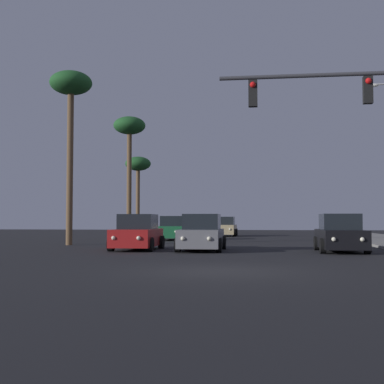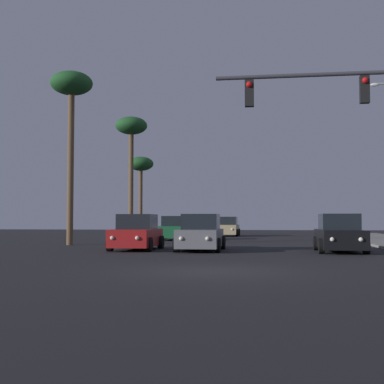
{
  "view_description": "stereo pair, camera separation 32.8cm",
  "coord_description": "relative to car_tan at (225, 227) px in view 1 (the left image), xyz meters",
  "views": [
    {
      "loc": [
        1.22,
        -14.86,
        1.42
      ],
      "look_at": [
        -2.51,
        13.36,
        2.9
      ],
      "focal_mm": 50.0,
      "sensor_mm": 36.0,
      "label": 1
    },
    {
      "loc": [
        1.55,
        -14.82,
        1.42
      ],
      "look_at": [
        -2.51,
        13.36,
        2.9
      ],
      "focal_mm": 50.0,
      "sensor_mm": 36.0,
      "label": 2
    }
  ],
  "objects": [
    {
      "name": "palm_tree_far",
      "position": [
        -8.33,
        2.31,
        5.58
      ],
      "size": [
        2.4,
        2.4,
        7.35
      ],
      "color": "brown",
      "rests_on": "ground"
    },
    {
      "name": "car_black",
      "position": [
        6.65,
        -22.25,
        0.0
      ],
      "size": [
        2.04,
        4.32,
        1.68
      ],
      "rotation": [
        0.0,
        0.0,
        3.15
      ],
      "color": "black",
      "rests_on": "ground"
    },
    {
      "name": "car_red",
      "position": [
        -2.61,
        -21.85,
        0.0
      ],
      "size": [
        2.04,
        4.33,
        1.68
      ],
      "rotation": [
        0.0,
        0.0,
        3.17
      ],
      "color": "maroon",
      "rests_on": "ground"
    },
    {
      "name": "car_tan",
      "position": [
        0.0,
        0.0,
        0.0
      ],
      "size": [
        2.04,
        4.32,
        1.68
      ],
      "rotation": [
        0.0,
        0.0,
        3.13
      ],
      "color": "tan",
      "rests_on": "ground"
    },
    {
      "name": "traffic_light_mast",
      "position": [
        7.15,
        -28.63,
        3.98
      ],
      "size": [
        7.6,
        0.36,
        6.5
      ],
      "color": "#38383D",
      "rests_on": "sidewalk_right"
    },
    {
      "name": "palm_tree_mid",
      "position": [
        -6.63,
        -7.69,
        7.2
      ],
      "size": [
        2.4,
        2.4,
        9.16
      ],
      "color": "brown",
      "rests_on": "ground"
    },
    {
      "name": "car_grey",
      "position": [
        0.48,
        -22.15,
        0.0
      ],
      "size": [
        2.04,
        4.32,
        1.68
      ],
      "rotation": [
        0.0,
        0.0,
        3.15
      ],
      "color": "slate",
      "rests_on": "ground"
    },
    {
      "name": "ground_plane",
      "position": [
        2.03,
        -31.69,
        -0.76
      ],
      "size": [
        120.0,
        120.0,
        0.0
      ],
      "primitive_type": "plane",
      "color": "black"
    },
    {
      "name": "palm_tree_near",
      "position": [
        -7.52,
        -17.69,
        7.82
      ],
      "size": [
        2.4,
        2.4,
        9.87
      ],
      "color": "brown",
      "rests_on": "ground"
    },
    {
      "name": "car_green",
      "position": [
        -3.01,
        -9.39,
        0.0
      ],
      "size": [
        2.04,
        4.33,
        1.68
      ],
      "rotation": [
        0.0,
        0.0,
        3.17
      ],
      "color": "#195933",
      "rests_on": "ground"
    }
  ]
}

